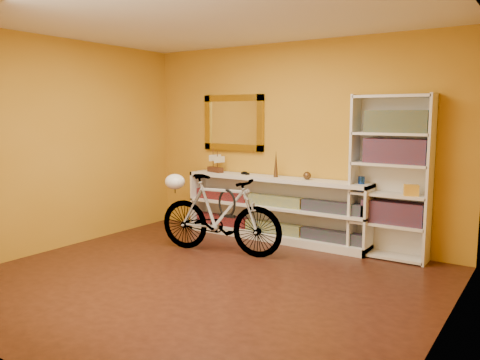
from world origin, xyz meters
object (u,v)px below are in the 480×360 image
Objects in this scene: helmet at (175,182)px; console_unit at (274,209)px; bicycle at (220,214)px; bookcase at (390,177)px.

console_unit is at bearing 49.72° from helmet.
console_unit is 10.23× the size of helmet.
console_unit is at bearing -24.91° from bicycle.
bicycle is 6.38× the size of helmet.
bookcase is 1.17× the size of bicycle.
bicycle is (-1.75, -0.93, -0.47)m from bookcase.
console_unit is 1.60m from bookcase.
bicycle is 0.72m from helmet.
helmet is (-0.61, -0.11, 0.36)m from bicycle.
bicycle is at bearing -152.06° from bookcase.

